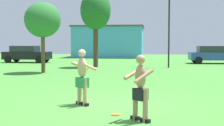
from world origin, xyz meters
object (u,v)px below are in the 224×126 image
(car_black_far_end, at_px, (27,54))
(lamp_post, at_px, (169,21))
(frisbee, at_px, (116,115))
(tree_right_field, at_px, (43,20))
(player_with_cap, at_px, (82,74))
(player_in_black, at_px, (140,87))
(car_blue_near_post, at_px, (213,54))
(tree_behind_players, at_px, (96,11))

(car_black_far_end, relative_size, lamp_post, 0.77)
(frisbee, distance_m, tree_right_field, 12.63)
(frisbee, bearing_deg, car_black_far_end, 118.22)
(player_with_cap, distance_m, player_in_black, 2.49)
(car_blue_near_post, bearing_deg, frisbee, -107.23)
(player_with_cap, distance_m, tree_right_field, 10.88)
(car_black_far_end, distance_m, tree_behind_players, 9.41)
(tree_right_field, bearing_deg, lamp_post, 31.45)
(frisbee, xyz_separation_m, car_black_far_end, (-10.76, 20.05, 0.81))
(lamp_post, bearing_deg, player_in_black, -95.53)
(player_in_black, relative_size, tree_right_field, 0.37)
(car_blue_near_post, xyz_separation_m, tree_right_field, (-12.25, -10.06, 2.45))
(frisbee, bearing_deg, tree_behind_players, 102.12)
(lamp_post, distance_m, tree_right_field, 9.40)
(player_with_cap, xyz_separation_m, lamp_post, (3.37, 14.46, 2.53))
(lamp_post, bearing_deg, tree_right_field, -148.55)
(player_in_black, relative_size, lamp_post, 0.28)
(car_blue_near_post, bearing_deg, player_with_cap, -111.20)
(car_black_far_end, distance_m, tree_right_field, 10.84)
(car_blue_near_post, distance_m, car_black_far_end, 17.22)
(frisbee, distance_m, lamp_post, 16.16)
(lamp_post, relative_size, tree_right_field, 1.28)
(tree_right_field, bearing_deg, player_with_cap, -64.07)
(frisbee, height_order, car_blue_near_post, car_blue_near_post)
(lamp_post, bearing_deg, tree_behind_players, -177.98)
(car_blue_near_post, height_order, lamp_post, lamp_post)
(player_in_black, height_order, car_black_far_end, player_in_black)
(frisbee, relative_size, lamp_post, 0.04)
(frisbee, distance_m, car_blue_near_post, 21.77)
(car_blue_near_post, distance_m, tree_right_field, 16.04)
(player_in_black, height_order, car_blue_near_post, player_in_black)
(car_blue_near_post, distance_m, lamp_post, 7.18)
(tree_behind_players, bearing_deg, frisbee, -77.88)
(tree_behind_players, bearing_deg, lamp_post, 2.02)
(tree_right_field, xyz_separation_m, tree_behind_players, (2.49, 4.71, 0.99))
(player_with_cap, height_order, player_in_black, player_with_cap)
(car_black_far_end, height_order, tree_right_field, tree_right_field)
(player_in_black, bearing_deg, lamp_post, 84.47)
(player_in_black, xyz_separation_m, car_blue_near_post, (5.80, 21.31, -0.01))
(car_black_far_end, bearing_deg, frisbee, -61.78)
(player_in_black, distance_m, frisbee, 1.17)
(car_blue_near_post, height_order, tree_behind_players, tree_behind_players)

